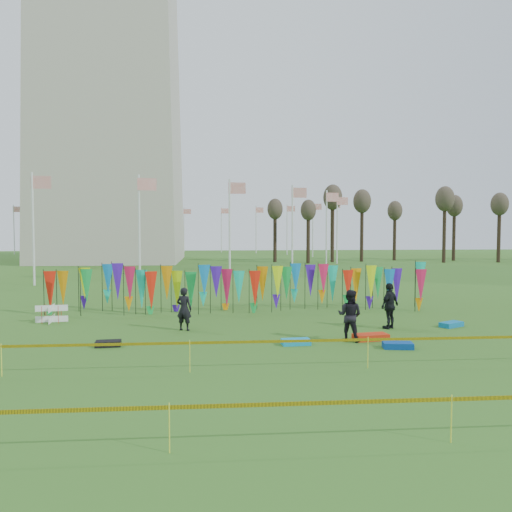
{
  "coord_description": "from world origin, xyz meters",
  "views": [
    {
      "loc": [
        -1.21,
        -16.45,
        3.95
      ],
      "look_at": [
        0.65,
        6.0,
        2.77
      ],
      "focal_mm": 35.0,
      "sensor_mm": 36.0,
      "label": 1
    }
  ],
  "objects": [
    {
      "name": "person_right",
      "position": [
        5.75,
        2.81,
        0.92
      ],
      "size": [
        1.23,
        1.14,
        1.84
      ],
      "primitive_type": "imported",
      "rotation": [
        0.0,
        0.0,
        3.8
      ],
      "color": "black",
      "rests_on": "ground"
    },
    {
      "name": "box_kite",
      "position": [
        -8.16,
        5.32,
        0.37
      ],
      "size": [
        0.67,
        0.67,
        0.75
      ],
      "rotation": [
        0.0,
        0.0,
        0.11
      ],
      "color": "red",
      "rests_on": "ground"
    },
    {
      "name": "kite_bag_blue",
      "position": [
        4.86,
        -0.47,
        0.1
      ],
      "size": [
        1.03,
        0.65,
        0.2
      ],
      "primitive_type": "cube",
      "rotation": [
        0.0,
        0.0,
        -0.15
      ],
      "color": "#093D95",
      "rests_on": "ground"
    },
    {
      "name": "person_left",
      "position": [
        -2.42,
        3.13,
        0.85
      ],
      "size": [
        0.74,
        0.64,
        1.7
      ],
      "primitive_type": "imported",
      "rotation": [
        0.0,
        0.0,
        2.79
      ],
      "color": "black",
      "rests_on": "ground"
    },
    {
      "name": "caution_tape_near",
      "position": [
        -0.22,
        -2.7,
        0.78
      ],
      "size": [
        26.0,
        0.02,
        0.9
      ],
      "color": "#DBBA04",
      "rests_on": "ground"
    },
    {
      "name": "caution_tape_far",
      "position": [
        -0.22,
        -7.72,
        0.78
      ],
      "size": [
        26.0,
        0.02,
        0.9
      ],
      "color": "#DBBA04",
      "rests_on": "ground"
    },
    {
      "name": "tree_line",
      "position": [
        32.0,
        44.0,
        6.17
      ],
      "size": [
        53.92,
        1.92,
        7.84
      ],
      "color": "#322419",
      "rests_on": "ground"
    },
    {
      "name": "flagpole_ring",
      "position": [
        -14.0,
        48.0,
        4.0
      ],
      "size": [
        57.4,
        56.16,
        8.0
      ],
      "color": "silver",
      "rests_on": "ground"
    },
    {
      "name": "banner_row",
      "position": [
        0.28,
        7.52,
        1.31
      ],
      "size": [
        18.64,
        0.64,
        2.19
      ],
      "color": "black",
      "rests_on": "ground"
    },
    {
      "name": "kite_bag_red",
      "position": [
        4.35,
        0.82,
        0.11
      ],
      "size": [
        1.31,
        0.75,
        0.23
      ],
      "primitive_type": "cube",
      "rotation": [
        0.0,
        0.0,
        0.16
      ],
      "color": "red",
      "rests_on": "ground"
    },
    {
      "name": "person_mid",
      "position": [
        3.56,
        0.75,
        0.91
      ],
      "size": [
        1.04,
        0.94,
        1.83
      ],
      "primitive_type": "imported",
      "rotation": [
        0.0,
        0.0,
        2.57
      ],
      "color": "black",
      "rests_on": "ground"
    },
    {
      "name": "kite_bag_teal",
      "position": [
        8.4,
        2.97,
        0.1
      ],
      "size": [
        1.13,
        0.92,
        0.19
      ],
      "primitive_type": "cube",
      "rotation": [
        0.0,
        0.0,
        0.51
      ],
      "color": "#0C71AC",
      "rests_on": "ground"
    },
    {
      "name": "kite_bag_black",
      "position": [
        -4.82,
        0.63,
        0.1
      ],
      "size": [
        0.87,
        0.56,
        0.19
      ],
      "primitive_type": "cube",
      "rotation": [
        0.0,
        0.0,
        0.09
      ],
      "color": "black",
      "rests_on": "ground"
    },
    {
      "name": "kite_bag_turquoise",
      "position": [
        1.56,
        0.34,
        0.1
      ],
      "size": [
        1.01,
        0.57,
        0.19
      ],
      "primitive_type": "cube",
      "rotation": [
        0.0,
        0.0,
        0.09
      ],
      "color": "#0D98D0",
      "rests_on": "ground"
    },
    {
      "name": "ground",
      "position": [
        0.0,
        0.0,
        0.0
      ],
      "size": [
        160.0,
        160.0,
        0.0
      ],
      "primitive_type": "plane",
      "color": "#305718",
      "rests_on": "ground"
    }
  ]
}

